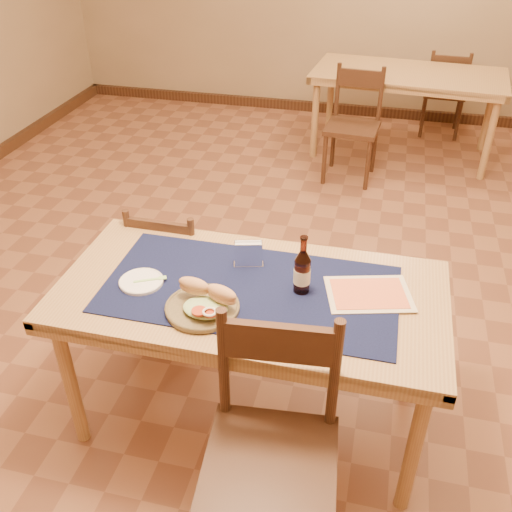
% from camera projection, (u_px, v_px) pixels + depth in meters
% --- Properties ---
extents(room, '(6.04, 7.04, 2.84)m').
position_uv_depth(room, '(292.00, 75.00, 2.63)').
color(room, '#8E5A3E').
rests_on(room, ground).
extents(main_table, '(1.60, 0.80, 0.75)m').
position_uv_depth(main_table, '(250.00, 305.00, 2.39)').
color(main_table, '#A98550').
rests_on(main_table, ground).
extents(placemat, '(1.20, 0.60, 0.01)m').
position_uv_depth(placemat, '(250.00, 289.00, 2.34)').
color(placemat, '#10173D').
rests_on(placemat, main_table).
extents(baseboard, '(6.00, 7.00, 0.10)m').
position_uv_depth(baseboard, '(284.00, 304.00, 3.38)').
color(baseboard, '#412717').
rests_on(baseboard, ground).
extents(back_table, '(1.69, 0.95, 0.75)m').
position_uv_depth(back_table, '(408.00, 82.00, 4.96)').
color(back_table, '#A98550').
rests_on(back_table, ground).
extents(chair_main_far, '(0.39, 0.39, 0.83)m').
position_uv_depth(chair_main_far, '(174.00, 268.00, 3.02)').
color(chair_main_far, '#412717').
rests_on(chair_main_far, ground).
extents(chair_main_near, '(0.49, 0.49, 0.98)m').
position_uv_depth(chair_main_near, '(272.00, 449.00, 1.98)').
color(chair_main_near, '#412717').
rests_on(chair_main_near, ground).
extents(chair_back_near, '(0.45, 0.45, 0.90)m').
position_uv_depth(chair_back_near, '(353.00, 123.00, 4.68)').
color(chair_back_near, '#412717').
rests_on(chair_back_near, ground).
extents(chair_back_far, '(0.40, 0.40, 0.83)m').
position_uv_depth(chair_back_far, '(445.00, 91.00, 5.48)').
color(chair_back_far, '#412717').
rests_on(chair_back_far, ground).
extents(sandwich_plate, '(0.29, 0.29, 0.11)m').
position_uv_depth(sandwich_plate, '(204.00, 303.00, 2.21)').
color(sandwich_plate, brown).
rests_on(sandwich_plate, placemat).
extents(side_plate, '(0.18, 0.18, 0.02)m').
position_uv_depth(side_plate, '(141.00, 281.00, 2.37)').
color(side_plate, white).
rests_on(side_plate, placemat).
extents(fork, '(0.13, 0.08, 0.00)m').
position_uv_depth(fork, '(153.00, 279.00, 2.37)').
color(fork, '#A8E67E').
rests_on(fork, side_plate).
extents(beer_bottle, '(0.07, 0.07, 0.26)m').
position_uv_depth(beer_bottle, '(302.00, 271.00, 2.28)').
color(beer_bottle, '#41150B').
rests_on(beer_bottle, placemat).
extents(napkin_holder, '(0.14, 0.08, 0.11)m').
position_uv_depth(napkin_holder, '(248.00, 254.00, 2.45)').
color(napkin_holder, white).
rests_on(napkin_holder, placemat).
extents(menu_card, '(0.39, 0.33, 0.01)m').
position_uv_depth(menu_card, '(369.00, 294.00, 2.30)').
color(menu_card, beige).
rests_on(menu_card, placemat).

